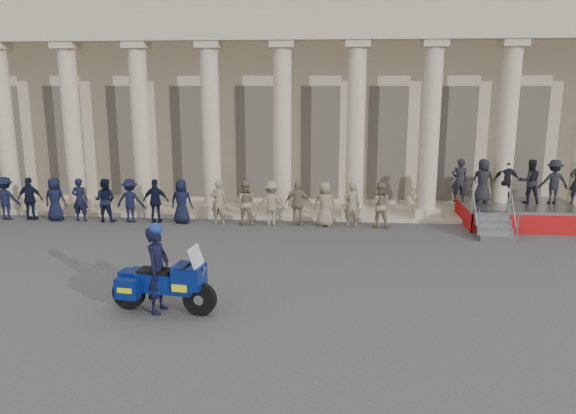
# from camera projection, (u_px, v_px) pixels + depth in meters

# --- Properties ---
(ground) EXTENTS (90.00, 90.00, 0.00)m
(ground) POSITION_uv_depth(u_px,v_px,m) (195.00, 296.00, 13.07)
(ground) COLOR #404042
(ground) RESTS_ON ground
(building) EXTENTS (40.00, 12.50, 9.00)m
(building) POSITION_uv_depth(u_px,v_px,m) (269.00, 90.00, 26.44)
(building) COLOR #BBAA8C
(building) RESTS_ON ground
(officer_rank) EXTENTS (17.92, 0.59, 1.56)m
(officer_rank) POSITION_uv_depth(u_px,v_px,m) (135.00, 201.00, 19.85)
(officer_rank) COLOR black
(officer_rank) RESTS_ON ground
(reviewing_stand) EXTENTS (4.56, 3.70, 2.28)m
(reviewing_stand) POSITION_uv_depth(u_px,v_px,m) (520.00, 190.00, 19.41)
(reviewing_stand) COLOR gray
(reviewing_stand) RESTS_ON ground
(motorcycle) EXTENTS (2.37, 1.05, 1.52)m
(motorcycle) POSITION_uv_depth(u_px,v_px,m) (164.00, 283.00, 12.01)
(motorcycle) COLOR black
(motorcycle) RESTS_ON ground
(rider) EXTENTS (0.54, 0.74, 1.98)m
(rider) POSITION_uv_depth(u_px,v_px,m) (158.00, 268.00, 11.97)
(rider) COLOR black
(rider) RESTS_ON ground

